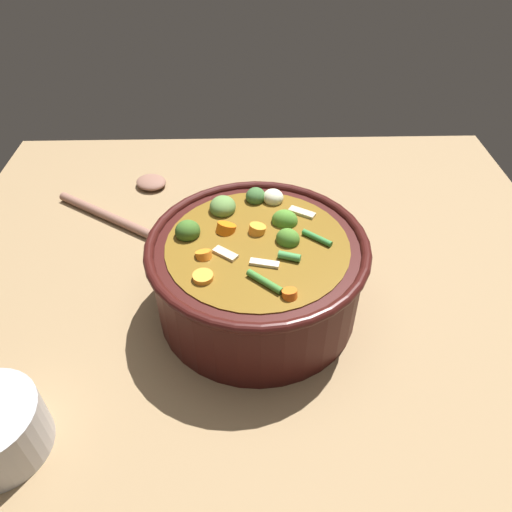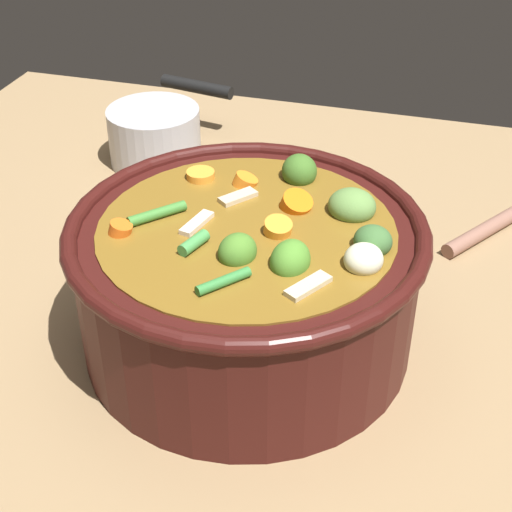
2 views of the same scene
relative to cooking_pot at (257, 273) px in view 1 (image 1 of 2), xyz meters
The scene contains 3 objects.
ground_plane 0.07m from the cooking_pot, 16.57° to the left, with size 1.10×1.10×0.00m, color #8C704C.
cooking_pot is the anchor object (origin of this frame).
wooden_spoon 0.39m from the cooking_pot, 139.28° to the right, with size 0.22×0.22×0.02m.
Camera 1 is at (0.51, -0.01, 0.55)m, focal length 33.52 mm.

